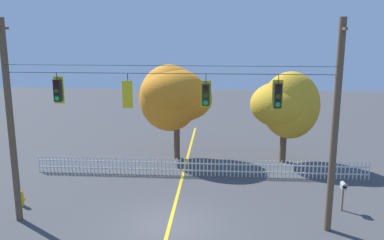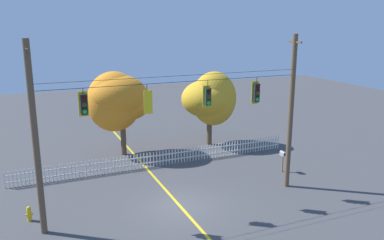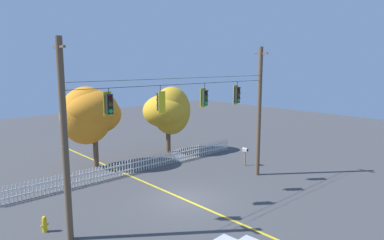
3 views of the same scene
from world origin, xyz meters
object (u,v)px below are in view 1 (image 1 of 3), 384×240
Objects in this scene: traffic_signal_westbound_side at (206,94)px; traffic_signal_northbound_secondary at (278,95)px; traffic_signal_northbound_primary at (58,90)px; fire_hydrant at (22,198)px; roadside_mailbox at (343,188)px; autumn_maple_near_fence at (174,96)px; traffic_signal_southbound_primary at (128,94)px; autumn_maple_mid at (286,105)px.

traffic_signal_westbound_side and traffic_signal_northbound_secondary have the same top height.
traffic_signal_northbound_primary is 1.71× the size of fire_hydrant.
traffic_signal_northbound_primary is at bearing -170.83° from roadside_mailbox.
autumn_maple_near_fence is at bearing 103.94° from traffic_signal_westbound_side.
traffic_signal_southbound_primary is 1.01× the size of traffic_signal_westbound_side.
autumn_maple_near_fence is at bearing 118.70° from traffic_signal_northbound_secondary.
autumn_maple_mid is at bearing 103.44° from roadside_mailbox.
autumn_maple_mid is (7.12, -0.41, -0.42)m from autumn_maple_near_fence.
autumn_maple_near_fence is 11.22m from fire_hydrant.
traffic_signal_northbound_primary reaches higher than autumn_maple_near_fence.
traffic_signal_northbound_secondary is 0.24× the size of autumn_maple_near_fence.
autumn_maple_mid is at bearing 40.57° from traffic_signal_northbound_primary.
autumn_maple_near_fence is (0.81, 9.78, -1.72)m from traffic_signal_southbound_primary.
traffic_signal_southbound_primary and traffic_signal_westbound_side have the same top height.
autumn_maple_near_fence is 7.14m from autumn_maple_mid.
roadside_mailbox is at bearing 9.17° from traffic_signal_northbound_primary.
autumn_maple_mid is (4.70, 9.35, -2.15)m from traffic_signal_westbound_side.
traffic_signal_northbound_primary is at bearing -111.29° from autumn_maple_near_fence.
traffic_signal_northbound_primary is 0.22× the size of autumn_maple_near_fence.
fire_hydrant is (-9.00, 1.48, -5.47)m from traffic_signal_westbound_side.
traffic_signal_northbound_secondary reaches higher than autumn_maple_near_fence.
traffic_signal_northbound_secondary is at bearing 0.02° from traffic_signal_westbound_side.
traffic_signal_northbound_primary is 0.89× the size of traffic_signal_northbound_secondary.
traffic_signal_northbound_primary is at bearing 179.65° from traffic_signal_southbound_primary.
fire_hydrant is at bearing 165.47° from traffic_signal_southbound_primary.
autumn_maple_near_fence is (-5.34, 9.76, -1.72)m from traffic_signal_northbound_secondary.
fire_hydrant is (-13.70, -7.87, -3.32)m from autumn_maple_mid.
traffic_signal_southbound_primary is at bearing -0.35° from traffic_signal_northbound_primary.
traffic_signal_northbound_secondary is (9.15, 0.00, -0.11)m from traffic_signal_northbound_primary.
traffic_signal_northbound_primary is 13.70m from roadside_mailbox.
traffic_signal_southbound_primary is 8.09m from fire_hydrant.
autumn_maple_near_fence is at bearing 68.71° from traffic_signal_northbound_primary.
roadside_mailbox is (9.67, 2.06, -4.69)m from traffic_signal_southbound_primary.
traffic_signal_southbound_primary is at bearing -94.72° from autumn_maple_near_fence.
traffic_signal_northbound_primary reaches higher than autumn_maple_mid.
roadside_mailbox is at bearing -41.04° from autumn_maple_near_fence.
autumn_maple_near_fence is 1.06× the size of autumn_maple_mid.
traffic_signal_westbound_side is 10.64m from fire_hydrant.
autumn_maple_mid is (1.77, 9.35, -2.14)m from traffic_signal_northbound_secondary.
traffic_signal_westbound_side reaches higher than autumn_maple_near_fence.
traffic_signal_southbound_primary is (3.00, -0.02, -0.12)m from traffic_signal_northbound_primary.
traffic_signal_westbound_side is at bearing 0.32° from traffic_signal_southbound_primary.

